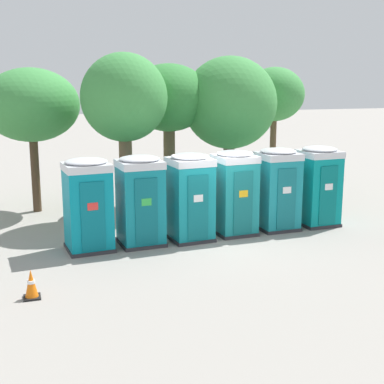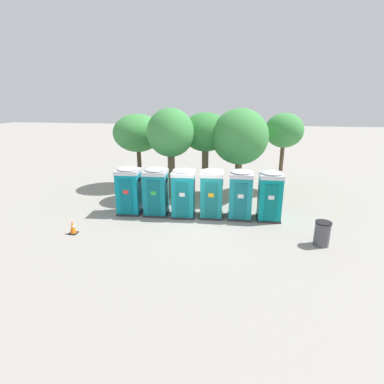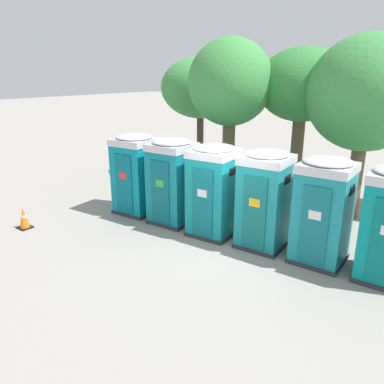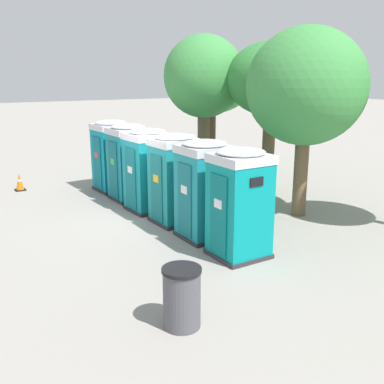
% 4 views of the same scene
% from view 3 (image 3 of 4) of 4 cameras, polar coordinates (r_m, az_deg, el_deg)
% --- Properties ---
extents(ground_plane, '(120.00, 120.00, 0.00)m').
position_cam_3_polar(ground_plane, '(9.97, 5.39, -8.11)').
color(ground_plane, gray).
extents(portapotty_0, '(1.31, 1.30, 2.54)m').
position_cam_3_polar(portapotty_0, '(11.99, -8.53, 2.79)').
color(portapotty_0, '#2D2D33').
rests_on(portapotty_0, ground).
extents(portapotty_1, '(1.28, 1.27, 2.54)m').
position_cam_3_polar(portapotty_1, '(11.05, -3.02, 1.69)').
color(portapotty_1, '#2D2D33').
rests_on(portapotty_1, ground).
extents(portapotty_2, '(1.28, 1.29, 2.54)m').
position_cam_3_polar(portapotty_2, '(10.20, 3.26, 0.30)').
color(portapotty_2, '#2D2D33').
rests_on(portapotty_2, ground).
extents(portapotty_3, '(1.22, 1.26, 2.54)m').
position_cam_3_polar(portapotty_3, '(9.64, 10.98, -1.05)').
color(portapotty_3, '#2D2D33').
rests_on(portapotty_3, ground).
extents(portapotty_4, '(1.22, 1.24, 2.54)m').
position_cam_3_polar(portapotty_4, '(9.20, 19.32, -2.68)').
color(portapotty_4, '#2D2D33').
rests_on(portapotty_4, ground).
extents(street_tree_0, '(2.78, 2.78, 5.44)m').
position_cam_3_polar(street_tree_0, '(12.79, 5.85, 16.01)').
color(street_tree_0, brown).
rests_on(street_tree_0, ground).
extents(street_tree_1, '(3.38, 3.38, 5.42)m').
position_cam_3_polar(street_tree_1, '(12.09, 25.08, 13.32)').
color(street_tree_1, brown).
rests_on(street_tree_1, ground).
extents(street_tree_3, '(2.95, 2.95, 5.15)m').
position_cam_3_polar(street_tree_3, '(13.21, 16.44, 15.14)').
color(street_tree_3, brown).
rests_on(street_tree_3, ground).
extents(street_tree_4, '(3.28, 3.28, 4.99)m').
position_cam_3_polar(street_tree_4, '(16.15, 1.30, 15.55)').
color(street_tree_4, '#4C3826').
rests_on(street_tree_4, ground).
extents(traffic_cone, '(0.36, 0.36, 0.64)m').
position_cam_3_polar(traffic_cone, '(11.90, -24.24, -3.65)').
color(traffic_cone, black).
rests_on(traffic_cone, ground).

